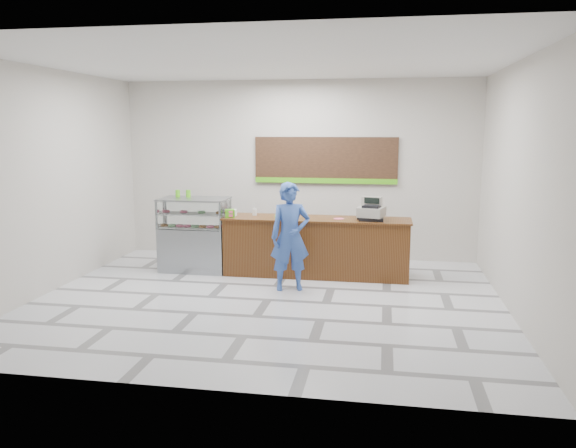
% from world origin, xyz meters
% --- Properties ---
extents(floor, '(7.00, 7.00, 0.00)m').
position_xyz_m(floor, '(0.00, 0.00, 0.00)').
color(floor, silver).
rests_on(floor, ground).
extents(back_wall, '(7.00, 0.00, 7.00)m').
position_xyz_m(back_wall, '(0.00, 3.00, 1.75)').
color(back_wall, beige).
rests_on(back_wall, floor).
extents(ceiling, '(7.00, 7.00, 0.00)m').
position_xyz_m(ceiling, '(0.00, 0.00, 3.50)').
color(ceiling, silver).
rests_on(ceiling, back_wall).
extents(sales_counter, '(3.26, 0.76, 1.03)m').
position_xyz_m(sales_counter, '(0.55, 1.55, 0.52)').
color(sales_counter, '#573317').
rests_on(sales_counter, floor).
extents(display_case, '(1.22, 0.72, 1.33)m').
position_xyz_m(display_case, '(-1.67, 1.55, 0.68)').
color(display_case, gray).
rests_on(display_case, floor).
extents(menu_board, '(2.80, 0.06, 0.90)m').
position_xyz_m(menu_board, '(0.55, 2.96, 1.93)').
color(menu_board, black).
rests_on(menu_board, back_wall).
extents(cash_register, '(0.50, 0.51, 0.39)m').
position_xyz_m(cash_register, '(1.50, 1.49, 1.17)').
color(cash_register, black).
rests_on(cash_register, sales_counter).
extents(card_terminal, '(0.09, 0.17, 0.04)m').
position_xyz_m(card_terminal, '(1.30, 1.54, 1.05)').
color(card_terminal, black).
rests_on(card_terminal, sales_counter).
extents(serving_tray, '(0.39, 0.31, 0.02)m').
position_xyz_m(serving_tray, '(-0.01, 1.60, 1.04)').
color(serving_tray, '#4DC512').
rests_on(serving_tray, sales_counter).
extents(napkin_box, '(0.14, 0.14, 0.12)m').
position_xyz_m(napkin_box, '(-0.95, 1.51, 1.09)').
color(napkin_box, white).
rests_on(napkin_box, sales_counter).
extents(straw_cup, '(0.08, 0.08, 0.12)m').
position_xyz_m(straw_cup, '(-0.58, 1.66, 1.09)').
color(straw_cup, silver).
rests_on(straw_cup, sales_counter).
extents(promo_box, '(0.19, 0.15, 0.14)m').
position_xyz_m(promo_box, '(-0.95, 1.35, 1.10)').
color(promo_box, '#52BD16').
rests_on(promo_box, sales_counter).
extents(donut_decal, '(0.18, 0.18, 0.00)m').
position_xyz_m(donut_decal, '(0.94, 1.53, 1.03)').
color(donut_decal, '#F85B87').
rests_on(donut_decal, sales_counter).
extents(green_cup_left, '(0.08, 0.08, 0.13)m').
position_xyz_m(green_cup_left, '(-2.02, 1.67, 1.39)').
color(green_cup_left, '#52BD16').
rests_on(green_cup_left, display_case).
extents(green_cup_right, '(0.08, 0.08, 0.13)m').
position_xyz_m(green_cup_right, '(-1.81, 1.67, 1.40)').
color(green_cup_right, '#52BD16').
rests_on(green_cup_right, display_case).
extents(customer, '(0.73, 0.58, 1.73)m').
position_xyz_m(customer, '(0.24, 0.63, 0.87)').
color(customer, '#3153A3').
rests_on(customer, floor).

